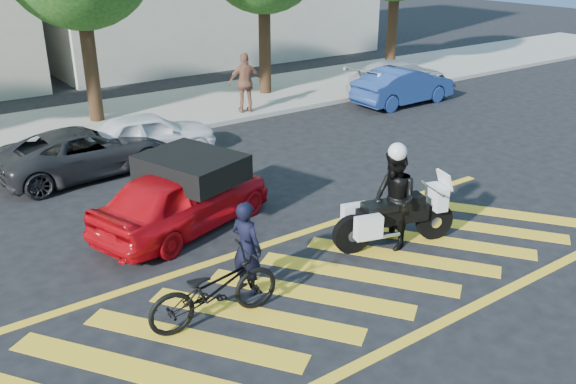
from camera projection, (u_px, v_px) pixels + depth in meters
ground at (336, 283)px, 10.66m from camera, size 90.00×90.00×0.00m
sidewalk at (98, 122)px, 19.63m from camera, size 60.00×5.00×0.15m
crosswalk at (335, 283)px, 10.64m from camera, size 12.33×4.00×0.01m
officer_bike at (247, 247)px, 10.12m from camera, size 0.55×0.69×1.65m
bicycle at (214, 289)px, 9.40m from camera, size 2.21×0.91×1.13m
police_motorcycle at (393, 217)px, 11.72m from camera, size 2.49×1.18×1.13m
officer_moto at (394, 200)px, 11.56m from camera, size 0.98×1.12×1.95m
red_convertible at (183, 197)px, 12.40m from camera, size 4.35×2.80×1.38m
parked_mid_left at (85, 151)px, 15.33m from camera, size 4.46×2.32×1.20m
parked_mid_right at (149, 134)px, 16.61m from camera, size 3.74×1.78×1.23m
parked_right at (404, 86)px, 21.83m from camera, size 4.00×1.43×1.32m
parked_far_right at (399, 78)px, 23.04m from camera, size 4.81×2.47×1.33m
pedestrian_right at (246, 83)px, 20.12m from camera, size 1.25×0.84×1.97m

